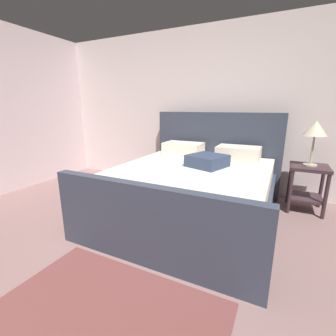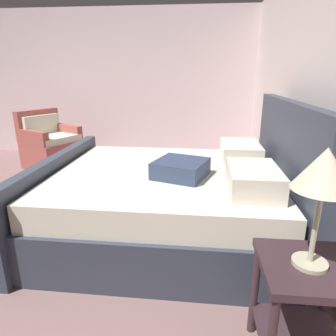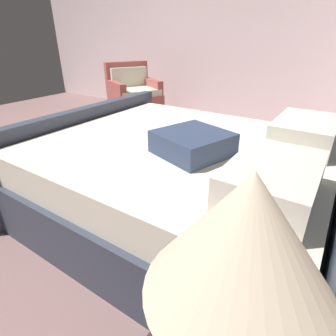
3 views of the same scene
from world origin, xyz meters
name	(u,v)px [view 3 (image 3 of 3)]	position (x,y,z in m)	size (l,w,h in m)	color
ground_plane	(43,160)	(0.00, 0.00, -0.01)	(5.68, 6.26, 0.02)	#826260
wall_side_left	(175,37)	(-2.90, 0.00, 1.26)	(0.12, 6.38, 2.52)	silver
bed	(189,179)	(0.06, 1.96, 0.35)	(1.93, 2.18, 1.24)	#323949
table_lamp_right	(243,250)	(1.33, 2.72, 1.05)	(0.26, 0.26, 0.56)	#B7B293
armchair	(134,98)	(-1.91, -0.18, 0.35)	(0.98, 0.98, 0.90)	#A14E46
area_rug	(50,165)	(0.06, 0.22, 0.01)	(1.52, 1.09, 0.01)	brown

